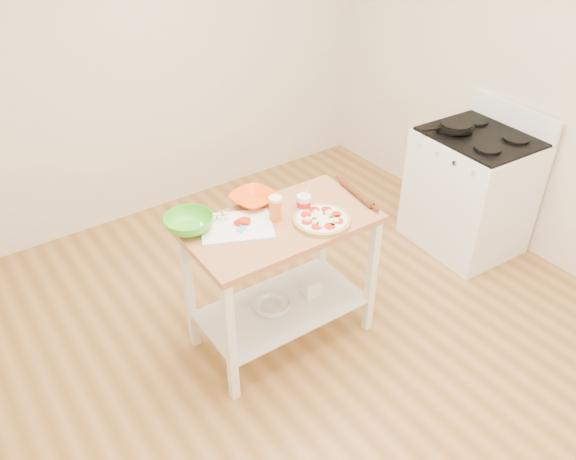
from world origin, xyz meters
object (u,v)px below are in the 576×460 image
(cutting_board, at_px, (236,226))
(yogurt_tub, at_px, (304,203))
(pizza, at_px, (322,220))
(rolling_pin, at_px, (356,193))
(green_bowl, at_px, (189,223))
(spatula, at_px, (243,225))
(gas_stove, at_px, (470,191))
(knife, at_px, (205,227))
(shelf_bin, at_px, (309,287))
(shelf_glass_bowl, at_px, (272,306))
(orange_bowl, at_px, (253,199))
(prep_island, at_px, (282,257))
(beer_pint, at_px, (275,208))
(skillet, at_px, (455,126))

(cutting_board, relative_size, yogurt_tub, 2.73)
(pizza, relative_size, rolling_pin, 0.95)
(green_bowl, bearing_deg, spatula, -30.91)
(rolling_pin, bearing_deg, gas_stove, 3.09)
(knife, bearing_deg, shelf_bin, -36.96)
(gas_stove, height_order, shelf_bin, gas_stove)
(shelf_glass_bowl, bearing_deg, orange_bowl, 78.54)
(pizza, bearing_deg, cutting_board, 150.21)
(knife, bearing_deg, orange_bowl, -8.26)
(spatula, relative_size, shelf_glass_bowl, 0.57)
(prep_island, bearing_deg, yogurt_tub, 7.29)
(beer_pint, distance_m, yogurt_tub, 0.19)
(spatula, height_order, orange_bowl, orange_bowl)
(knife, height_order, yogurt_tub, yogurt_tub)
(gas_stove, distance_m, rolling_pin, 1.34)
(orange_bowl, xyz_separation_m, rolling_pin, (0.56, -0.29, -0.01))
(green_bowl, xyz_separation_m, rolling_pin, (1.00, -0.26, -0.02))
(gas_stove, xyz_separation_m, yogurt_tub, (-1.63, -0.01, 0.48))
(orange_bowl, relative_size, beer_pint, 1.73)
(green_bowl, xyz_separation_m, beer_pint, (0.45, -0.19, 0.03))
(prep_island, height_order, pizza, pizza)
(skillet, xyz_separation_m, spatula, (-1.91, -0.13, -0.06))
(gas_stove, height_order, skillet, gas_stove)
(green_bowl, xyz_separation_m, shelf_bin, (0.68, -0.24, -0.63))
(skillet, bearing_deg, knife, -160.55)
(cutting_board, height_order, orange_bowl, orange_bowl)
(prep_island, distance_m, spatula, 0.35)
(cutting_board, xyz_separation_m, spatula, (0.03, -0.03, 0.01))
(gas_stove, height_order, rolling_pin, gas_stove)
(beer_pint, bearing_deg, spatula, 168.63)
(beer_pint, bearing_deg, shelf_glass_bowl, -148.67)
(spatula, bearing_deg, shelf_bin, -37.08)
(cutting_board, height_order, green_bowl, green_bowl)
(cutting_board, bearing_deg, skillet, 27.48)
(pizza, distance_m, shelf_glass_bowl, 0.69)
(rolling_pin, bearing_deg, cutting_board, 170.03)
(cutting_board, xyz_separation_m, yogurt_tub, (0.41, -0.08, 0.04))
(cutting_board, distance_m, spatula, 0.04)
(cutting_board, distance_m, shelf_glass_bowl, 0.64)
(green_bowl, distance_m, rolling_pin, 1.04)
(shelf_glass_bowl, bearing_deg, gas_stove, 1.10)
(shelf_glass_bowl, bearing_deg, shelf_bin, -1.12)
(spatula, bearing_deg, cutting_board, 111.20)
(spatula, bearing_deg, orange_bowl, 18.47)
(pizza, bearing_deg, skillet, 12.74)
(knife, bearing_deg, rolling_pin, -32.68)
(yogurt_tub, bearing_deg, rolling_pin, -8.38)
(gas_stove, height_order, shelf_glass_bowl, gas_stove)
(gas_stove, height_order, beer_pint, gas_stove)
(prep_island, relative_size, skillet, 2.77)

